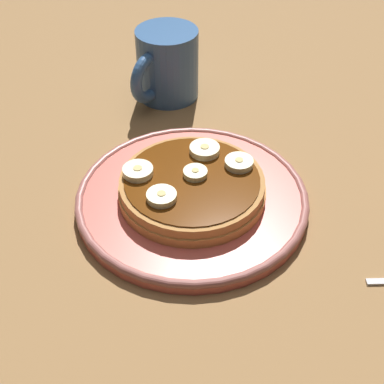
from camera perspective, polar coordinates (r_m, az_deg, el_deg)
The scene contains 9 objects.
ground_plane at distance 62.55cm, azimuth -0.00°, elevation -2.26°, with size 140.00×140.00×3.00cm, color olive.
plate at distance 60.93cm, azimuth -0.00°, elevation -0.64°, with size 25.76×25.76×1.64cm.
pancake_stack at distance 60.00cm, azimuth -0.24°, elevation 0.67°, with size 16.43×16.14×2.38cm.
banana_slice_0 at distance 59.15cm, azimuth 0.67°, elevation 1.82°, with size 2.65×2.65×0.89cm.
banana_slice_1 at distance 62.50cm, azimuth 1.32°, elevation 4.38°, with size 3.44×3.44×1.00cm.
banana_slice_2 at distance 56.48cm, azimuth -3.18°, elevation -0.50°, with size 3.15×3.15×0.96cm.
banana_slice_3 at distance 60.82cm, azimuth 4.89°, elevation 2.99°, with size 3.17×3.17×0.97cm.
banana_slice_4 at distance 59.77cm, azimuth -5.63°, elevation 2.13°, with size 3.34×3.34×0.98cm.
coffee_mug at distance 77.38cm, azimuth -2.73°, elevation 13.10°, with size 12.19×8.49×9.72cm.
Camera 1 is at (38.00, 24.41, 41.78)cm, focal length 51.44 mm.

